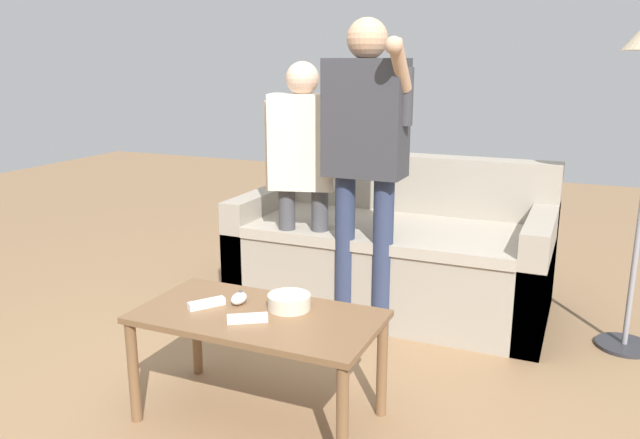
{
  "coord_description": "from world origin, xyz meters",
  "views": [
    {
      "loc": [
        1.07,
        -2.03,
        1.43
      ],
      "look_at": [
        -0.02,
        0.49,
        0.74
      ],
      "focal_mm": 35.23,
      "sensor_mm": 36.0,
      "label": 1
    }
  ],
  "objects_px": {
    "coffee_table": "(258,328)",
    "game_remote_wand_near": "(206,303)",
    "player_center": "(365,142)",
    "snack_bowl": "(289,302)",
    "game_remote_nunchuk": "(239,298)",
    "couch": "(393,253)",
    "player_left": "(303,161)",
    "game_remote_wand_far": "(247,318)"
  },
  "relations": [
    {
      "from": "coffee_table",
      "to": "game_remote_wand_near",
      "type": "xyz_separation_m",
      "value": [
        -0.23,
        -0.02,
        0.08
      ]
    },
    {
      "from": "player_center",
      "to": "game_remote_wand_near",
      "type": "distance_m",
      "value": 1.19
    },
    {
      "from": "snack_bowl",
      "to": "game_remote_nunchuk",
      "type": "bearing_deg",
      "value": -170.21
    },
    {
      "from": "coffee_table",
      "to": "game_remote_wand_near",
      "type": "distance_m",
      "value": 0.24
    },
    {
      "from": "couch",
      "to": "player_left",
      "type": "relative_size",
      "value": 1.26
    },
    {
      "from": "coffee_table",
      "to": "snack_bowl",
      "type": "bearing_deg",
      "value": 48.47
    },
    {
      "from": "snack_bowl",
      "to": "player_left",
      "type": "xyz_separation_m",
      "value": [
        -0.38,
        0.95,
        0.41
      ]
    },
    {
      "from": "player_left",
      "to": "game_remote_nunchuk",
      "type": "bearing_deg",
      "value": -80.47
    },
    {
      "from": "player_left",
      "to": "game_remote_wand_far",
      "type": "bearing_deg",
      "value": -75.64
    },
    {
      "from": "coffee_table",
      "to": "game_remote_nunchuk",
      "type": "distance_m",
      "value": 0.16
    },
    {
      "from": "player_center",
      "to": "player_left",
      "type": "bearing_deg",
      "value": 169.23
    },
    {
      "from": "player_center",
      "to": "game_remote_wand_far",
      "type": "relative_size",
      "value": 10.83
    },
    {
      "from": "snack_bowl",
      "to": "player_center",
      "type": "distance_m",
      "value": 1.03
    },
    {
      "from": "couch",
      "to": "coffee_table",
      "type": "height_order",
      "value": "couch"
    },
    {
      "from": "game_remote_nunchuk",
      "to": "player_left",
      "type": "bearing_deg",
      "value": 99.53
    },
    {
      "from": "couch",
      "to": "player_center",
      "type": "bearing_deg",
      "value": -92.55
    },
    {
      "from": "game_remote_nunchuk",
      "to": "game_remote_wand_far",
      "type": "distance_m",
      "value": 0.19
    },
    {
      "from": "player_left",
      "to": "player_center",
      "type": "distance_m",
      "value": 0.41
    },
    {
      "from": "game_remote_nunchuk",
      "to": "player_center",
      "type": "bearing_deg",
      "value": 76.59
    },
    {
      "from": "couch",
      "to": "game_remote_nunchuk",
      "type": "height_order",
      "value": "couch"
    },
    {
      "from": "game_remote_wand_far",
      "to": "couch",
      "type": "bearing_deg",
      "value": 85.74
    },
    {
      "from": "game_remote_wand_far",
      "to": "snack_bowl",
      "type": "bearing_deg",
      "value": 64.56
    },
    {
      "from": "couch",
      "to": "game_remote_wand_far",
      "type": "relative_size",
      "value": 11.93
    },
    {
      "from": "couch",
      "to": "snack_bowl",
      "type": "xyz_separation_m",
      "value": [
        -0.03,
        -1.35,
        0.18
      ]
    },
    {
      "from": "couch",
      "to": "player_center",
      "type": "distance_m",
      "value": 0.86
    },
    {
      "from": "snack_bowl",
      "to": "player_left",
      "type": "distance_m",
      "value": 1.1
    },
    {
      "from": "player_center",
      "to": "game_remote_wand_far",
      "type": "bearing_deg",
      "value": -95.01
    },
    {
      "from": "player_left",
      "to": "game_remote_wand_far",
      "type": "xyz_separation_m",
      "value": [
        0.29,
        -1.13,
        -0.43
      ]
    },
    {
      "from": "game_remote_wand_far",
      "to": "player_center",
      "type": "bearing_deg",
      "value": 84.99
    },
    {
      "from": "coffee_table",
      "to": "game_remote_wand_near",
      "type": "relative_size",
      "value": 6.69
    },
    {
      "from": "game_remote_nunchuk",
      "to": "game_remote_wand_near",
      "type": "distance_m",
      "value": 0.13
    },
    {
      "from": "couch",
      "to": "player_center",
      "type": "relative_size",
      "value": 1.1
    },
    {
      "from": "snack_bowl",
      "to": "game_remote_wand_far",
      "type": "relative_size",
      "value": 1.15
    },
    {
      "from": "couch",
      "to": "coffee_table",
      "type": "distance_m",
      "value": 1.46
    },
    {
      "from": "snack_bowl",
      "to": "game_remote_wand_far",
      "type": "xyz_separation_m",
      "value": [
        -0.09,
        -0.18,
        -0.01
      ]
    },
    {
      "from": "game_remote_nunchuk",
      "to": "game_remote_wand_near",
      "type": "xyz_separation_m",
      "value": [
        -0.1,
        -0.08,
        -0.01
      ]
    },
    {
      "from": "game_remote_nunchuk",
      "to": "player_left",
      "type": "height_order",
      "value": "player_left"
    },
    {
      "from": "couch",
      "to": "game_remote_wand_near",
      "type": "bearing_deg",
      "value": -103.19
    },
    {
      "from": "player_left",
      "to": "game_remote_wand_near",
      "type": "relative_size",
      "value": 9.87
    },
    {
      "from": "couch",
      "to": "player_left",
      "type": "distance_m",
      "value": 0.82
    },
    {
      "from": "player_center",
      "to": "game_remote_wand_near",
      "type": "height_order",
      "value": "player_center"
    },
    {
      "from": "game_remote_wand_near",
      "to": "game_remote_wand_far",
      "type": "bearing_deg",
      "value": -16.03
    }
  ]
}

